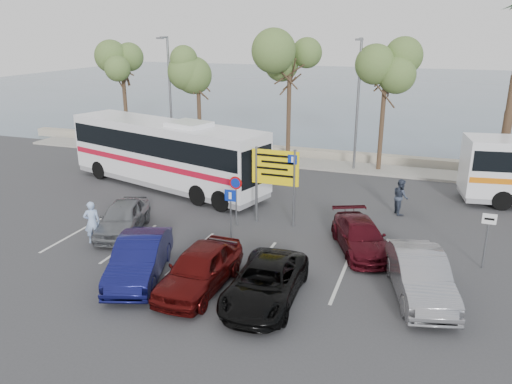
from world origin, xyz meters
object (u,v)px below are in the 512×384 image
(car_silver_a, at_px, (123,217))
(suv_black, at_px, (265,283))
(street_lamp_right, at_px, (358,98))
(direction_sign, at_px, (275,173))
(car_silver_b, at_px, (420,276))
(car_blue, at_px, (139,258))
(pedestrian_far, at_px, (401,197))
(pedestrian_near, at_px, (92,222))
(car_red, at_px, (200,269))
(coach_bus_left, at_px, (166,156))
(street_lamp_left, at_px, (169,90))
(car_maroon, at_px, (361,237))

(car_silver_a, height_order, suv_black, car_silver_a)
(street_lamp_right, height_order, direction_sign, street_lamp_right)
(car_silver_b, bearing_deg, car_blue, 176.80)
(street_lamp_right, bearing_deg, direction_sign, -100.94)
(street_lamp_right, bearing_deg, car_blue, -106.37)
(street_lamp_right, distance_m, pedestrian_far, 8.63)
(street_lamp_right, distance_m, pedestrian_near, 17.64)
(car_silver_a, xyz_separation_m, car_red, (5.40, -3.42, 0.05))
(coach_bus_left, bearing_deg, pedestrian_far, 0.00)
(street_lamp_left, bearing_deg, car_blue, -64.82)
(car_maroon, distance_m, car_red, 6.93)
(coach_bus_left, distance_m, car_red, 12.20)
(suv_black, relative_size, pedestrian_near, 2.53)
(coach_bus_left, bearing_deg, street_lamp_left, 116.50)
(car_blue, xyz_separation_m, car_red, (2.40, 0.00, 0.01))
(suv_black, bearing_deg, direction_sign, 102.63)
(street_lamp_right, distance_m, direction_sign, 10.73)
(direction_sign, height_order, car_red, direction_sign)
(coach_bus_left, xyz_separation_m, pedestrian_near, (0.92, -7.94, -0.92))
(street_lamp_right, relative_size, pedestrian_far, 4.57)
(car_red, height_order, car_silver_b, car_silver_b)
(suv_black, height_order, car_silver_b, car_silver_b)
(car_silver_a, bearing_deg, car_red, -49.44)
(coach_bus_left, distance_m, car_maroon, 12.78)
(street_lamp_left, distance_m, pedestrian_near, 16.03)
(suv_black, xyz_separation_m, pedestrian_far, (3.57, 10.00, 0.23))
(street_lamp_left, height_order, car_blue, street_lamp_left)
(car_silver_a, xyz_separation_m, suv_black, (7.80, -3.42, -0.07))
(coach_bus_left, height_order, car_silver_a, coach_bus_left)
(car_silver_b, bearing_deg, street_lamp_right, 92.04)
(street_lamp_right, relative_size, car_red, 1.80)
(coach_bus_left, xyz_separation_m, car_maroon, (11.70, -5.00, -1.21))
(car_silver_a, bearing_deg, coach_bus_left, 85.78)
(car_silver_a, relative_size, car_silver_b, 0.89)
(street_lamp_left, relative_size, suv_black, 1.73)
(car_red, relative_size, suv_black, 0.96)
(car_silver_b, bearing_deg, car_silver_a, 158.58)
(pedestrian_far, bearing_deg, street_lamp_left, 41.98)
(street_lamp_right, xyz_separation_m, car_silver_b, (4.60, -15.01, -3.83))
(car_silver_a, xyz_separation_m, pedestrian_far, (11.37, 6.58, 0.17))
(car_silver_a, bearing_deg, street_lamp_right, 42.46)
(street_lamp_left, relative_size, car_maroon, 1.85)
(car_blue, xyz_separation_m, pedestrian_near, (-3.58, 2.06, 0.16))
(car_silver_b, xyz_separation_m, pedestrian_near, (-13.18, 0.05, 0.15))
(car_red, height_order, pedestrian_near, pedestrian_near)
(car_red, bearing_deg, suv_black, 0.94)
(street_lamp_right, distance_m, car_blue, 18.15)
(street_lamp_right, distance_m, coach_bus_left, 12.13)
(car_silver_a, height_order, car_silver_b, car_silver_b)
(street_lamp_left, distance_m, car_blue, 19.20)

